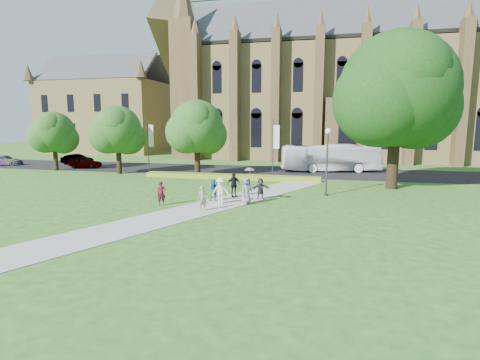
% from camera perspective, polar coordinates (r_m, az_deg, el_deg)
% --- Properties ---
extents(ground, '(160.00, 160.00, 0.00)m').
position_cam_1_polar(ground, '(24.96, -4.74, -4.40)').
color(ground, '#285A1B').
rests_on(ground, ground).
extents(road, '(160.00, 10.00, 0.02)m').
position_cam_1_polar(road, '(44.12, 3.31, 1.39)').
color(road, black).
rests_on(road, ground).
extents(footpath, '(15.58, 28.54, 0.04)m').
position_cam_1_polar(footpath, '(25.89, -4.05, -3.87)').
color(footpath, '#B2B2A8').
rests_on(footpath, ground).
extents(flower_hedge, '(18.00, 1.40, 0.45)m').
position_cam_1_polar(flower_hedge, '(37.93, -1.45, 0.51)').
color(flower_hedge, gold).
rests_on(flower_hedge, ground).
extents(cathedral, '(52.60, 18.25, 28.00)m').
position_cam_1_polar(cathedral, '(63.30, 15.98, 15.08)').
color(cathedral, brown).
rests_on(cathedral, ground).
extents(building_west, '(22.00, 14.00, 18.30)m').
position_cam_1_polar(building_west, '(77.32, -19.60, 10.90)').
color(building_west, brown).
rests_on(building_west, ground).
extents(streetlamp, '(0.44, 0.44, 5.24)m').
position_cam_1_polar(streetlamp, '(29.69, 13.15, 3.95)').
color(streetlamp, '#38383D').
rests_on(streetlamp, ground).
extents(large_tree, '(9.60, 9.60, 13.20)m').
position_cam_1_polar(large_tree, '(34.63, 22.85, 12.56)').
color(large_tree, '#332114').
rests_on(large_tree, ground).
extents(street_tree_0, '(5.20, 5.20, 7.50)m').
position_cam_1_polar(street_tree_0, '(43.43, -18.16, 7.29)').
color(street_tree_0, '#332114').
rests_on(street_tree_0, ground).
extents(street_tree_1, '(5.60, 5.60, 8.05)m').
position_cam_1_polar(street_tree_1, '(39.98, -6.61, 8.07)').
color(street_tree_1, '#332114').
rests_on(street_tree_1, ground).
extents(street_tree_2, '(4.80, 4.80, 6.95)m').
position_cam_1_polar(street_tree_2, '(49.50, -26.52, 6.53)').
color(street_tree_2, '#332114').
rests_on(street_tree_2, ground).
extents(banner_pole_0, '(0.70, 0.10, 6.00)m').
position_cam_1_polar(banner_pole_0, '(38.75, 5.21, 5.36)').
color(banner_pole_0, '#38383D').
rests_on(banner_pole_0, ground).
extents(banner_pole_1, '(0.70, 0.10, 6.00)m').
position_cam_1_polar(banner_pole_1, '(43.02, -13.67, 5.48)').
color(banner_pole_1, '#38383D').
rests_on(banner_pole_1, ground).
extents(tour_coach, '(11.67, 4.96, 3.17)m').
position_cam_1_polar(tour_coach, '(44.70, 13.59, 3.30)').
color(tour_coach, silver).
rests_on(tour_coach, road).
extents(car_0, '(4.14, 1.79, 1.39)m').
position_cam_1_polar(car_0, '(51.01, -22.53, 2.53)').
color(car_0, gray).
rests_on(car_0, road).
extents(car_1, '(4.25, 1.60, 1.38)m').
position_cam_1_polar(car_1, '(55.35, -23.56, 2.90)').
color(car_1, gray).
rests_on(car_1, road).
extents(car_2, '(4.89, 3.08, 1.32)m').
position_cam_1_polar(car_2, '(59.04, -32.26, 2.57)').
color(car_2, gray).
rests_on(car_2, road).
extents(pedestrian_0, '(0.71, 0.65, 1.63)m').
position_cam_1_polar(pedestrian_0, '(26.25, -11.90, -1.99)').
color(pedestrian_0, '#531321').
rests_on(pedestrian_0, footpath).
extents(pedestrian_1, '(0.91, 0.79, 1.61)m').
position_cam_1_polar(pedestrian_1, '(27.00, -3.95, -1.55)').
color(pedestrian_1, '#1C598E').
rests_on(pedestrian_1, footpath).
extents(pedestrian_2, '(1.37, 1.09, 1.85)m').
position_cam_1_polar(pedestrian_2, '(25.99, -3.00, -1.68)').
color(pedestrian_2, white).
rests_on(pedestrian_2, footpath).
extents(pedestrian_3, '(1.17, 0.96, 1.87)m').
position_cam_1_polar(pedestrian_3, '(28.54, -0.97, -0.71)').
color(pedestrian_3, black).
rests_on(pedestrian_3, footpath).
extents(pedestrian_4, '(1.05, 1.06, 1.85)m').
position_cam_1_polar(pedestrian_4, '(26.08, 1.04, -1.63)').
color(pedestrian_4, slate).
rests_on(pedestrian_4, footpath).
extents(pedestrian_5, '(1.50, 1.03, 1.56)m').
position_cam_1_polar(pedestrian_5, '(27.75, 3.15, -1.32)').
color(pedestrian_5, '#2D2B33').
rests_on(pedestrian_5, footpath).
extents(pedestrian_6, '(0.70, 0.65, 1.60)m').
position_cam_1_polar(pedestrian_6, '(24.12, -5.73, -2.83)').
color(pedestrian_6, gray).
rests_on(pedestrian_6, footpath).
extents(parasol, '(0.85, 0.85, 0.59)m').
position_cam_1_polar(parasol, '(25.94, 1.48, 1.04)').
color(parasol, '#CE9391').
rests_on(parasol, pedestrian_4).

